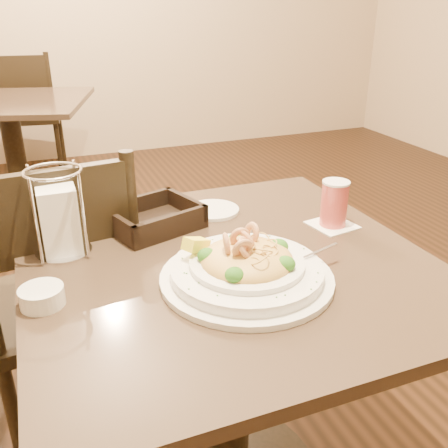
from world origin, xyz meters
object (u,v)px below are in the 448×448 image
object	(u,v)px
napkin_caddy	(59,218)
dining_chair_near	(61,299)
pasta_bowl	(247,267)
drink_glass	(334,204)
side_plate	(213,210)
bread_basket	(154,220)
main_table	(227,341)
butter_ramekin	(42,297)
dining_chair_far	(30,112)
background_table	(12,138)

from	to	relation	value
napkin_caddy	dining_chair_near	bearing A→B (deg)	97.06
pasta_bowl	drink_glass	world-z (taller)	drink_glass
dining_chair_near	pasta_bowl	size ratio (longest dim) A/B	2.31
drink_glass	napkin_caddy	bearing A→B (deg)	171.65
side_plate	bread_basket	bearing A→B (deg)	-166.69
dining_chair_near	drink_glass	bearing A→B (deg)	152.27
main_table	side_plate	distance (m)	0.37
bread_basket	side_plate	xyz separation A→B (m)	(0.18, 0.04, -0.02)
side_plate	butter_ramekin	bearing A→B (deg)	-145.92
dining_chair_far	butter_ramekin	xyz separation A→B (m)	(-0.05, -3.10, 0.24)
pasta_bowl	napkin_caddy	distance (m)	0.44
dining_chair_far	background_table	bearing A→B (deg)	88.21
butter_ramekin	main_table	bearing A→B (deg)	5.79
background_table	side_plate	world-z (taller)	side_plate
dining_chair_far	drink_glass	world-z (taller)	dining_chair_far
dining_chair_near	pasta_bowl	distance (m)	0.63
dining_chair_far	napkin_caddy	xyz separation A→B (m)	(0.01, -2.89, 0.31)
napkin_caddy	main_table	bearing A→B (deg)	-26.66
butter_ramekin	napkin_caddy	bearing A→B (deg)	74.51
main_table	bread_basket	bearing A→B (deg)	115.39
dining_chair_near	pasta_bowl	bearing A→B (deg)	122.94
dining_chair_near	bread_basket	size ratio (longest dim) A/B	3.53
main_table	dining_chair_far	size ratio (longest dim) A/B	0.97
background_table	dining_chair_near	distance (m)	1.99
main_table	drink_glass	xyz separation A→B (m)	(0.33, 0.07, 0.29)
dining_chair_near	dining_chair_far	size ratio (longest dim) A/B	1.00
background_table	bread_basket	distance (m)	2.13
bread_basket	napkin_caddy	size ratio (longest dim) A/B	1.29
pasta_bowl	dining_chair_far	bearing A→B (deg)	96.39
dining_chair_far	bread_basket	distance (m)	2.85
dining_chair_far	butter_ramekin	distance (m)	3.11
background_table	drink_glass	xyz separation A→B (m)	(0.80, -2.25, 0.29)
background_table	pasta_bowl	size ratio (longest dim) A/B	2.77
main_table	bread_basket	distance (m)	0.36
dining_chair_near	pasta_bowl	xyz separation A→B (m)	(0.36, -0.44, 0.26)
napkin_caddy	pasta_bowl	bearing A→B (deg)	-38.52
bread_basket	drink_glass	bearing A→B (deg)	-20.12
side_plate	butter_ramekin	size ratio (longest dim) A/B	1.71
dining_chair_far	butter_ramekin	size ratio (longest dim) A/B	10.90
dining_chair_near	bread_basket	bearing A→B (deg)	150.55
dining_chair_far	napkin_caddy	size ratio (longest dim) A/B	4.55
dining_chair_far	side_plate	size ratio (longest dim) A/B	6.36
pasta_bowl	napkin_caddy	bearing A→B (deg)	141.48
background_table	butter_ramekin	bearing A→B (deg)	-88.09
main_table	pasta_bowl	distance (m)	0.28
main_table	side_plate	xyz separation A→B (m)	(0.07, 0.28, 0.23)
background_table	bread_basket	size ratio (longest dim) A/B	4.22
main_table	dining_chair_near	size ratio (longest dim) A/B	0.97
dining_chair_near	dining_chair_far	bearing A→B (deg)	-96.81
drink_glass	bread_basket	world-z (taller)	drink_glass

